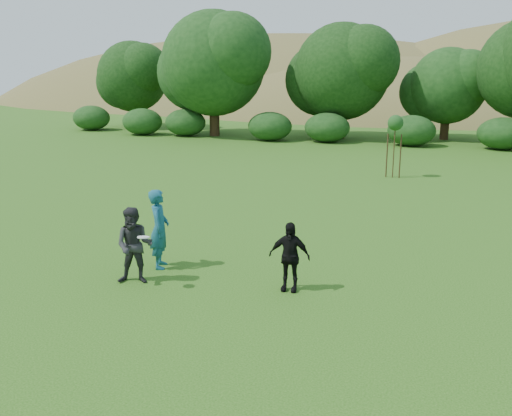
{
  "coord_description": "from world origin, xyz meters",
  "views": [
    {
      "loc": [
        5.75,
        -11.25,
        4.86
      ],
      "look_at": [
        0.0,
        3.0,
        1.1
      ],
      "focal_mm": 40.0,
      "sensor_mm": 36.0,
      "label": 1
    }
  ],
  "objects_px": {
    "sapling": "(395,125)",
    "player_black": "(289,257)",
    "player_teal": "(159,229)",
    "player_grey": "(134,246)"
  },
  "relations": [
    {
      "from": "player_grey",
      "to": "player_black",
      "type": "xyz_separation_m",
      "value": [
        3.46,
        0.9,
        -0.11
      ]
    },
    {
      "from": "player_teal",
      "to": "player_black",
      "type": "relative_size",
      "value": 1.26
    },
    {
      "from": "player_teal",
      "to": "sapling",
      "type": "distance_m",
      "value": 15.0
    },
    {
      "from": "player_grey",
      "to": "player_black",
      "type": "distance_m",
      "value": 3.58
    },
    {
      "from": "sapling",
      "to": "player_black",
      "type": "bearing_deg",
      "value": -90.01
    },
    {
      "from": "player_teal",
      "to": "sapling",
      "type": "height_order",
      "value": "sapling"
    },
    {
      "from": "player_black",
      "to": "sapling",
      "type": "distance_m",
      "value": 14.86
    },
    {
      "from": "player_black",
      "to": "sapling",
      "type": "xyz_separation_m",
      "value": [
        0.0,
        14.77,
        1.62
      ]
    },
    {
      "from": "player_teal",
      "to": "player_grey",
      "type": "distance_m",
      "value": 1.16
    },
    {
      "from": "player_black",
      "to": "sapling",
      "type": "relative_size",
      "value": 0.56
    }
  ]
}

